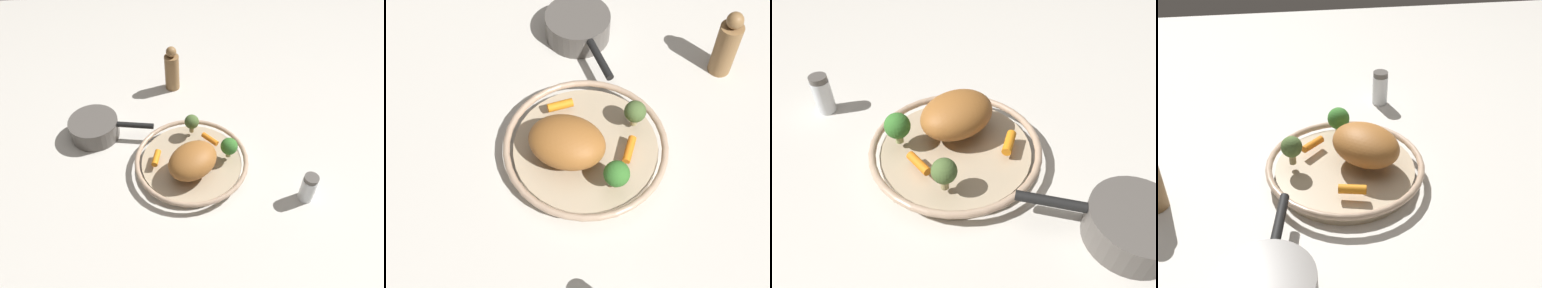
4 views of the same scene
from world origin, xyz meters
TOP-DOWN VIEW (x-y plane):
  - ground_plane at (0.00, 0.00)m, footprint 2.02×2.02m
  - serving_bowl at (0.00, 0.00)m, footprint 0.30×0.30m
  - roast_chicken_piece at (-0.04, -0.00)m, footprint 0.17×0.17m
  - baby_carrot_right at (0.06, -0.06)m, footprint 0.05×0.05m
  - baby_carrot_back at (0.00, 0.09)m, footprint 0.05×0.03m
  - broccoli_floret_edge at (0.00, -0.10)m, footprint 0.04×0.04m
  - broccoli_floret_mid at (0.10, -0.01)m, footprint 0.04×0.04m
  - salt_shaker at (-0.12, -0.28)m, footprint 0.04×0.04m
  - pepper_mill at (0.35, 0.03)m, footprint 0.05×0.05m
  - saucepan at (0.14, 0.27)m, footprint 0.14×0.24m

SIDE VIEW (x-z plane):
  - ground_plane at x=0.00m, z-range 0.00..0.00m
  - serving_bowl at x=0.00m, z-range 0.00..0.04m
  - saucepan at x=0.14m, z-range 0.00..0.06m
  - salt_shaker at x=-0.12m, z-range 0.00..0.08m
  - baby_carrot_right at x=0.06m, z-range 0.04..0.05m
  - baby_carrot_back at x=0.00m, z-range 0.04..0.05m
  - pepper_mill at x=0.35m, z-range -0.01..0.15m
  - roast_chicken_piece at x=-0.04m, z-range 0.04..0.11m
  - broccoli_floret_edge at x=0.00m, z-range 0.04..0.10m
  - broccoli_floret_mid at x=0.10m, z-range 0.04..0.10m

